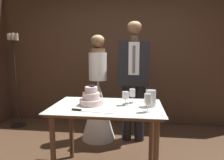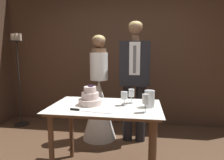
{
  "view_description": "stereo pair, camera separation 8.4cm",
  "coord_description": "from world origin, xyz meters",
  "px_view_note": "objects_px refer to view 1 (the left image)",
  "views": [
    {
      "loc": [
        0.24,
        -1.88,
        1.4
      ],
      "look_at": [
        -0.08,
        0.72,
        1.03
      ],
      "focal_mm": 32.0,
      "sensor_mm": 36.0,
      "label": 1
    },
    {
      "loc": [
        0.32,
        -1.86,
        1.4
      ],
      "look_at": [
        -0.08,
        0.72,
        1.03
      ],
      "focal_mm": 32.0,
      "sensor_mm": 36.0,
      "label": 2
    }
  ],
  "objects_px": {
    "cake_table": "(107,115)",
    "hurricane_candle": "(151,99)",
    "cake_knife": "(84,111)",
    "wine_glass_far": "(132,93)",
    "tiered_cake": "(91,98)",
    "bride": "(98,102)",
    "wine_glass_near": "(148,100)",
    "groom": "(134,75)",
    "candle_stand": "(16,79)",
    "wine_glass_middle": "(125,96)"
  },
  "relations": [
    {
      "from": "cake_knife",
      "to": "wine_glass_middle",
      "type": "height_order",
      "value": "wine_glass_middle"
    },
    {
      "from": "wine_glass_far",
      "to": "bride",
      "type": "relative_size",
      "value": 0.1
    },
    {
      "from": "tiered_cake",
      "to": "wine_glass_near",
      "type": "xyz_separation_m",
      "value": [
        0.61,
        -0.2,
        0.05
      ]
    },
    {
      "from": "cake_table",
      "to": "groom",
      "type": "bearing_deg",
      "value": 73.26
    },
    {
      "from": "wine_glass_near",
      "to": "bride",
      "type": "relative_size",
      "value": 0.11
    },
    {
      "from": "tiered_cake",
      "to": "wine_glass_middle",
      "type": "height_order",
      "value": "tiered_cake"
    },
    {
      "from": "cake_table",
      "to": "cake_knife",
      "type": "height_order",
      "value": "cake_knife"
    },
    {
      "from": "cake_table",
      "to": "bride",
      "type": "height_order",
      "value": "bride"
    },
    {
      "from": "hurricane_candle",
      "to": "groom",
      "type": "xyz_separation_m",
      "value": [
        -0.2,
        0.91,
        0.15
      ]
    },
    {
      "from": "wine_glass_far",
      "to": "cake_knife",
      "type": "bearing_deg",
      "value": -139.99
    },
    {
      "from": "wine_glass_near",
      "to": "wine_glass_far",
      "type": "bearing_deg",
      "value": 114.68
    },
    {
      "from": "groom",
      "to": "candle_stand",
      "type": "bearing_deg",
      "value": 170.7
    },
    {
      "from": "tiered_cake",
      "to": "groom",
      "type": "relative_size",
      "value": 0.14
    },
    {
      "from": "tiered_cake",
      "to": "cake_knife",
      "type": "distance_m",
      "value": 0.27
    },
    {
      "from": "cake_knife",
      "to": "bride",
      "type": "bearing_deg",
      "value": 102.31
    },
    {
      "from": "wine_glass_middle",
      "to": "tiered_cake",
      "type": "bearing_deg",
      "value": -175.46
    },
    {
      "from": "cake_table",
      "to": "cake_knife",
      "type": "distance_m",
      "value": 0.33
    },
    {
      "from": "cake_table",
      "to": "candle_stand",
      "type": "xyz_separation_m",
      "value": [
        -1.9,
        1.29,
        0.2
      ]
    },
    {
      "from": "wine_glass_middle",
      "to": "candle_stand",
      "type": "xyz_separation_m",
      "value": [
        -2.1,
        1.24,
        -0.02
      ]
    },
    {
      "from": "wine_glass_near",
      "to": "candle_stand",
      "type": "distance_m",
      "value": 2.76
    },
    {
      "from": "cake_knife",
      "to": "groom",
      "type": "distance_m",
      "value": 1.28
    },
    {
      "from": "cake_knife",
      "to": "wine_glass_far",
      "type": "xyz_separation_m",
      "value": [
        0.47,
        0.4,
        0.1
      ]
    },
    {
      "from": "wine_glass_near",
      "to": "candle_stand",
      "type": "height_order",
      "value": "candle_stand"
    },
    {
      "from": "bride",
      "to": "wine_glass_far",
      "type": "bearing_deg",
      "value": -54.15
    },
    {
      "from": "bride",
      "to": "groom",
      "type": "xyz_separation_m",
      "value": [
        0.56,
        -0.0,
        0.44
      ]
    },
    {
      "from": "bride",
      "to": "candle_stand",
      "type": "relative_size",
      "value": 0.95
    },
    {
      "from": "wine_glass_near",
      "to": "wine_glass_far",
      "type": "relative_size",
      "value": 1.11
    },
    {
      "from": "cake_table",
      "to": "hurricane_candle",
      "type": "relative_size",
      "value": 6.63
    },
    {
      "from": "cake_knife",
      "to": "bride",
      "type": "height_order",
      "value": "bride"
    },
    {
      "from": "wine_glass_middle",
      "to": "groom",
      "type": "bearing_deg",
      "value": 84.89
    },
    {
      "from": "wine_glass_near",
      "to": "wine_glass_far",
      "type": "height_order",
      "value": "wine_glass_near"
    },
    {
      "from": "groom",
      "to": "candle_stand",
      "type": "xyz_separation_m",
      "value": [
        -2.18,
        0.36,
        -0.15
      ]
    },
    {
      "from": "wine_glass_near",
      "to": "wine_glass_far",
      "type": "xyz_separation_m",
      "value": [
        -0.16,
        0.34,
        -0.01
      ]
    },
    {
      "from": "cake_knife",
      "to": "wine_glass_far",
      "type": "relative_size",
      "value": 2.63
    },
    {
      "from": "cake_table",
      "to": "cake_knife",
      "type": "bearing_deg",
      "value": -130.26
    },
    {
      "from": "tiered_cake",
      "to": "hurricane_candle",
      "type": "bearing_deg",
      "value": 0.2
    },
    {
      "from": "wine_glass_far",
      "to": "bride",
      "type": "height_order",
      "value": "bride"
    },
    {
      "from": "groom",
      "to": "cake_table",
      "type": "bearing_deg",
      "value": -106.74
    },
    {
      "from": "candle_stand",
      "to": "cake_knife",
      "type": "bearing_deg",
      "value": -41.77
    },
    {
      "from": "groom",
      "to": "bride",
      "type": "bearing_deg",
      "value": 179.94
    },
    {
      "from": "wine_glass_far",
      "to": "groom",
      "type": "distance_m",
      "value": 0.78
    },
    {
      "from": "wine_glass_far",
      "to": "hurricane_candle",
      "type": "relative_size",
      "value": 0.91
    },
    {
      "from": "wine_glass_middle",
      "to": "wine_glass_far",
      "type": "bearing_deg",
      "value": 56.26
    },
    {
      "from": "wine_glass_middle",
      "to": "candle_stand",
      "type": "relative_size",
      "value": 0.09
    },
    {
      "from": "bride",
      "to": "candle_stand",
      "type": "distance_m",
      "value": 1.68
    },
    {
      "from": "tiered_cake",
      "to": "wine_glass_far",
      "type": "distance_m",
      "value": 0.48
    },
    {
      "from": "tiered_cake",
      "to": "wine_glass_middle",
      "type": "distance_m",
      "value": 0.39
    },
    {
      "from": "tiered_cake",
      "to": "wine_glass_near",
      "type": "bearing_deg",
      "value": -18.19
    },
    {
      "from": "tiered_cake",
      "to": "cake_knife",
      "type": "bearing_deg",
      "value": -93.46
    },
    {
      "from": "cake_table",
      "to": "cake_knife",
      "type": "xyz_separation_m",
      "value": [
        -0.2,
        -0.23,
        0.12
      ]
    }
  ]
}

